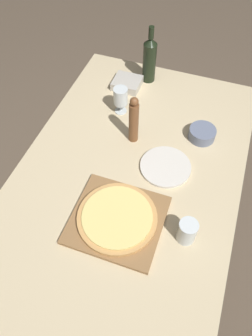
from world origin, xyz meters
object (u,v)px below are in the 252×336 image
at_px(pizza, 117,217).
at_px(wine_bottle, 150,59).
at_px(small_bowl, 202,134).
at_px(wine_glass, 121,97).
at_px(pepper_mill, 134,121).

height_order(pizza, wine_bottle, wine_bottle).
distance_m(wine_bottle, small_bowl, 0.51).
xyz_separation_m(wine_bottle, wine_glass, (-0.06, -0.29, -0.04)).
relative_size(pizza, wine_glass, 2.22).
bearing_deg(wine_bottle, wine_glass, -101.13).
bearing_deg(pizza, wine_glass, 108.70).
bearing_deg(small_bowl, pizza, -112.11).
xyz_separation_m(pizza, pepper_mill, (-0.08, 0.44, 0.09)).
bearing_deg(pizza, wine_bottle, 99.23).
xyz_separation_m(pepper_mill, small_bowl, (0.31, 0.12, -0.10)).
distance_m(pizza, wine_glass, 0.64).
bearing_deg(wine_glass, pizza, -71.30).
bearing_deg(wine_bottle, pizza, -80.77).
xyz_separation_m(pizza, wine_bottle, (-0.15, 0.90, 0.10)).
relative_size(wine_glass, small_bowl, 1.13).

